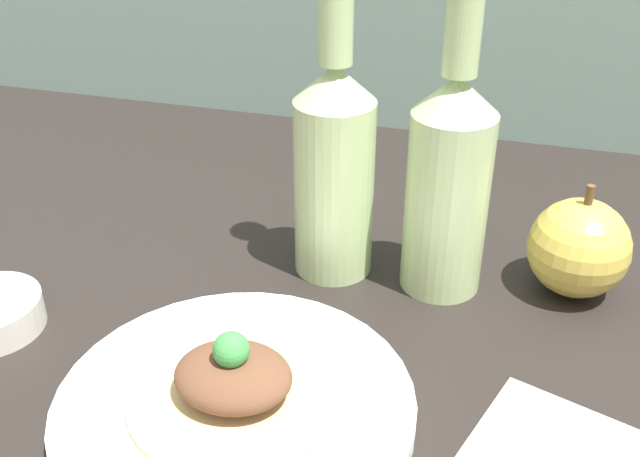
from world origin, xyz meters
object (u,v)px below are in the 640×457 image
plate (235,404)px  plated_food (234,381)px  cider_bottle_right (449,175)px  cider_bottle_left (334,161)px  apple (579,248)px

plate → plated_food: (-0.00, 0.00, 2.21)cm
plated_food → cider_bottle_right: cider_bottle_right is taller
plated_food → cider_bottle_right: size_ratio=0.52×
plated_food → cider_bottle_left: 22.57cm
cider_bottle_left → cider_bottle_right: 10.15cm
apple → plate: bearing=-135.4°
plate → cider_bottle_right: (11.82, 21.10, 10.06)cm
plate → cider_bottle_left: (1.66, 21.10, 10.06)cm
plate → cider_bottle_right: bearing=60.7°
plate → plated_food: bearing=135.0°
plate → cider_bottle_right: 26.19cm
plate → cider_bottle_left: cider_bottle_left is taller
cider_bottle_right → apple: cider_bottle_right is taller
plate → plated_food: 2.21cm
plated_food → cider_bottle_left: (1.66, 21.10, 7.84)cm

